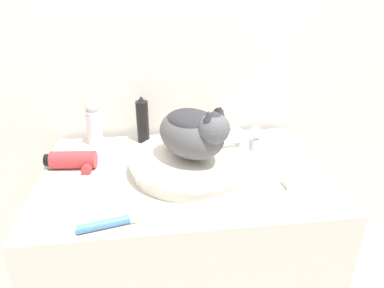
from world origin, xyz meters
name	(u,v)px	position (x,y,z in m)	size (l,w,h in m)	color
wall_back	(173,59)	(0.00, 0.68, 1.20)	(8.00, 0.05, 2.40)	silver
vanity_counter	(185,270)	(0.00, 0.31, 0.45)	(0.95, 0.63, 0.90)	beige
sink_basin	(191,162)	(0.03, 0.32, 0.93)	(0.42, 0.42, 0.05)	white
cat	(194,131)	(0.03, 0.31, 1.04)	(0.29, 0.30, 0.19)	#56565B
faucet	(252,139)	(0.25, 0.39, 0.97)	(0.14, 0.07, 0.14)	silver
deodorant_stick	(218,123)	(0.17, 0.57, 0.96)	(0.05, 0.05, 0.13)	silver
hairspray_can_black	(143,121)	(-0.13, 0.57, 0.99)	(0.05, 0.05, 0.19)	black
lotion_bottle_white	(94,123)	(-0.32, 0.57, 0.98)	(0.06, 0.06, 0.17)	silver
cream_tube	(108,223)	(-0.23, 0.05, 0.91)	(0.16, 0.06, 0.03)	#4C7FB2
hair_dryer	(75,160)	(-0.37, 0.39, 0.93)	(0.17, 0.11, 0.06)	#C63338
soap_bar	(296,183)	(0.34, 0.17, 0.91)	(0.07, 0.05, 0.02)	silver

